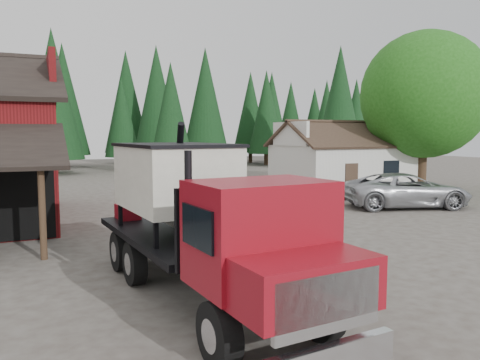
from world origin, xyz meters
name	(u,v)px	position (x,y,z in m)	size (l,w,h in m)	color
ground	(244,257)	(0.00, 0.00, 0.00)	(120.00, 120.00, 0.00)	#4C443C
farmhouse	(342,165)	(13.00, 13.00, 1.67)	(8.60, 6.42, 4.65)	silver
deciduous_tree	(425,100)	(17.01, 9.97, 5.91)	(8.00, 8.00, 10.20)	#382619
conifer_backdrop	(91,167)	(0.00, 42.00, 0.00)	(76.00, 16.00, 16.00)	black
near_pine_b	(171,111)	(6.00, 30.00, 5.89)	(3.96, 3.96, 10.40)	#382619
near_pine_c	(340,102)	(22.00, 26.00, 6.89)	(4.84, 4.84, 12.40)	#382619
near_pine_d	(53,94)	(-4.00, 34.00, 7.39)	(5.28, 5.28, 13.40)	#382619
feed_truck	(201,217)	(-2.38, -2.97, 1.89)	(3.25, 9.15, 4.05)	black
silver_car	(406,190)	(11.51, 5.48, 0.88)	(2.91, 6.31, 1.75)	#B5B8BE
equip_box	(212,240)	(-0.56, 1.29, 0.30)	(0.70, 1.10, 0.60)	maroon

